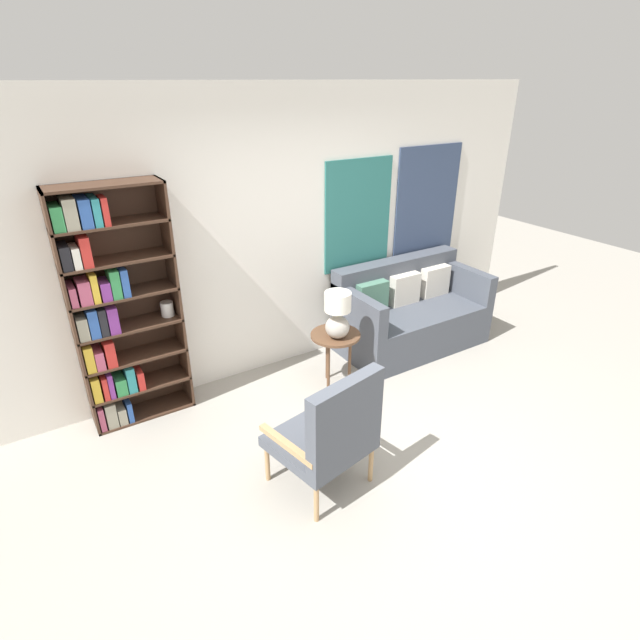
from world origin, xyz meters
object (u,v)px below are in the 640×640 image
bookshelf (112,313)px  armchair (332,431)px  couch (409,314)px  side_table (335,341)px  table_lamp (338,315)px

bookshelf → armchair: bookshelf is taller
couch → side_table: (-1.17, -0.28, 0.13)m
couch → table_lamp: (-1.19, -0.35, 0.43)m
couch → side_table: size_ratio=2.90×
side_table → table_lamp: table_lamp is taller
bookshelf → side_table: (1.81, -0.53, -0.53)m
couch → side_table: couch is taller
bookshelf → side_table: size_ratio=3.63×
armchair → table_lamp: table_lamp is taller
armchair → table_lamp: size_ratio=2.20×
couch → table_lamp: size_ratio=3.62×
bookshelf → armchair: (1.02, -1.68, -0.49)m
table_lamp → side_table: bearing=69.8°
armchair → side_table: armchair is taller
armchair → table_lamp: 1.35m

